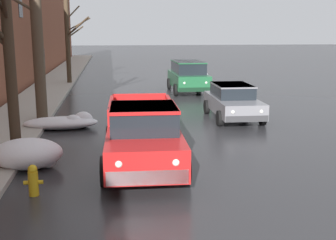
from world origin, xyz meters
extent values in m
cube|color=#A8A399|center=(-5.98, 18.00, 0.07)|extent=(2.57, 80.00, 0.14)
cube|color=black|center=(-7.47, 31.97, 1.31)|extent=(0.08, 1.10, 1.60)
cube|color=black|center=(-7.47, 24.10, 5.13)|extent=(0.08, 1.10, 1.60)
cube|color=black|center=(-7.47, 31.04, 5.74)|extent=(0.08, 1.10, 1.60)
ellipsoid|color=white|center=(-4.11, 12.72, 0.22)|extent=(2.72, 1.16, 0.45)
ellipsoid|color=white|center=(-3.30, 12.87, 0.30)|extent=(0.72, 0.60, 0.60)
ellipsoid|color=white|center=(-3.66, 12.64, 0.27)|extent=(0.64, 0.54, 0.54)
ellipsoid|color=white|center=(3.97, 29.20, 0.22)|extent=(2.54, 1.21, 0.45)
ellipsoid|color=white|center=(3.72, 29.23, 0.30)|extent=(0.73, 0.61, 0.61)
ellipsoid|color=white|center=(-4.48, 8.09, 0.40)|extent=(1.85, 1.40, 0.80)
ellipsoid|color=white|center=(-3.97, 8.05, 0.21)|extent=(0.51, 0.42, 0.42)
cylinder|color=#382B1E|center=(-4.98, 9.15, 2.88)|extent=(0.30, 0.30, 5.76)
cylinder|color=#4C3D2D|center=(-4.98, 14.05, 3.74)|extent=(0.43, 0.43, 7.48)
cylinder|color=#4C3D2D|center=(-5.56, 13.89, 4.63)|extent=(1.26, 0.45, 0.81)
cylinder|color=#423323|center=(-4.98, 26.12, 3.31)|extent=(0.30, 0.30, 6.62)
cylinder|color=#423323|center=(-4.50, 26.67, 3.46)|extent=(1.06, 1.19, 0.81)
cylinder|color=#423323|center=(-4.21, 25.75, 3.94)|extent=(1.60, 0.83, 0.87)
cylinder|color=#423323|center=(-5.11, 26.78, 5.55)|extent=(0.38, 1.40, 1.51)
cylinder|color=#423323|center=(-4.24, 25.34, 3.81)|extent=(1.61, 1.70, 1.24)
cylinder|color=#423323|center=(-4.63, 27.11, 4.74)|extent=(0.80, 2.04, 1.03)
cube|color=red|center=(-1.42, 8.06, 0.74)|extent=(2.05, 5.43, 0.76)
cube|color=black|center=(-1.45, 7.31, 1.44)|extent=(1.69, 1.78, 0.64)
cube|color=red|center=(-1.45, 7.31, 1.72)|extent=(1.73, 1.83, 0.08)
cube|color=red|center=(-0.50, 9.10, 1.34)|extent=(0.20, 2.58, 0.44)
cube|color=red|center=(-2.25, 9.17, 1.34)|extent=(0.20, 2.58, 0.44)
cube|color=red|center=(-1.32, 10.69, 1.34)|extent=(1.75, 0.16, 0.44)
cube|color=#B7B7BC|center=(-1.52, 5.44, 0.54)|extent=(1.76, 0.19, 0.32)
sphere|color=white|center=(-0.92, 5.38, 0.86)|extent=(0.16, 0.16, 0.16)
sphere|color=white|center=(-2.12, 5.42, 0.86)|extent=(0.16, 0.16, 0.16)
cylinder|color=black|center=(-0.53, 6.42, 0.36)|extent=(0.25, 0.73, 0.72)
cylinder|color=black|center=(-2.42, 6.49, 0.36)|extent=(0.25, 0.73, 0.72)
cylinder|color=black|center=(-0.41, 9.64, 0.36)|extent=(0.25, 0.73, 0.72)
cylinder|color=black|center=(-2.30, 9.71, 0.36)|extent=(0.25, 0.73, 0.72)
cube|color=slate|center=(2.72, 13.63, 0.60)|extent=(1.75, 4.08, 0.60)
cube|color=black|center=(2.72, 13.83, 1.16)|extent=(1.47, 2.14, 0.52)
cube|color=slate|center=(2.72, 13.83, 1.39)|extent=(1.50, 2.18, 0.06)
cube|color=#303032|center=(2.67, 11.66, 0.42)|extent=(1.62, 0.16, 0.22)
cube|color=#303032|center=(2.77, 15.60, 0.42)|extent=(1.62, 0.16, 0.22)
cylinder|color=black|center=(3.53, 12.36, 0.30)|extent=(0.20, 0.60, 0.60)
cylinder|color=black|center=(1.84, 12.40, 0.30)|extent=(0.20, 0.60, 0.60)
cylinder|color=black|center=(3.59, 14.86, 0.30)|extent=(0.20, 0.60, 0.60)
cylinder|color=black|center=(1.91, 14.90, 0.30)|extent=(0.20, 0.60, 0.60)
sphere|color=silver|center=(3.20, 11.62, 0.68)|extent=(0.14, 0.14, 0.14)
sphere|color=silver|center=(2.13, 11.64, 0.68)|extent=(0.14, 0.14, 0.14)
cube|color=#1E5633|center=(2.27, 21.51, 0.74)|extent=(1.85, 4.49, 0.80)
cube|color=black|center=(2.27, 21.55, 1.48)|extent=(1.59, 3.15, 0.68)
cube|color=#1E5633|center=(2.27, 21.55, 1.79)|extent=(1.63, 3.21, 0.06)
cube|color=black|center=(2.26, 19.32, 0.46)|extent=(1.80, 0.13, 0.22)
cube|color=black|center=(2.28, 23.70, 0.46)|extent=(1.80, 0.13, 0.22)
cylinder|color=black|center=(3.20, 20.12, 0.34)|extent=(0.18, 0.68, 0.68)
cylinder|color=black|center=(1.33, 20.12, 0.34)|extent=(0.18, 0.68, 0.68)
cylinder|color=black|center=(3.21, 22.90, 0.34)|extent=(0.18, 0.68, 0.68)
cylinder|color=black|center=(1.34, 22.90, 0.34)|extent=(0.18, 0.68, 0.68)
sphere|color=silver|center=(2.86, 19.28, 0.82)|extent=(0.14, 0.14, 0.14)
sphere|color=silver|center=(1.66, 19.29, 0.82)|extent=(0.14, 0.14, 0.14)
cylinder|color=gold|center=(-4.00, 6.10, 0.28)|extent=(0.22, 0.22, 0.55)
sphere|color=gold|center=(-4.00, 6.10, 0.61)|extent=(0.21, 0.21, 0.21)
cylinder|color=gold|center=(-4.16, 6.10, 0.30)|extent=(0.10, 0.09, 0.09)
cylinder|color=gold|center=(-3.84, 6.10, 0.30)|extent=(0.10, 0.09, 0.09)
camera|label=1|loc=(-2.24, -3.21, 3.61)|focal=45.89mm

